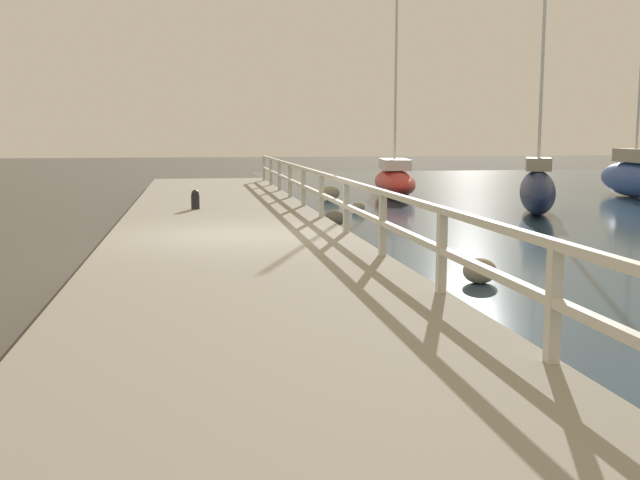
{
  "coord_description": "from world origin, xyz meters",
  "views": [
    {
      "loc": [
        -0.66,
        -13.46,
        2.15
      ],
      "look_at": [
        1.03,
        -3.46,
        0.72
      ],
      "focal_mm": 42.0,
      "sensor_mm": 36.0,
      "label": 1
    }
  ],
  "objects_px": {
    "sailboat_navy": "(537,189)",
    "sailboat_red": "(394,180)",
    "sailboat_blue": "(635,177)",
    "mooring_bollard": "(195,199)"
  },
  "relations": [
    {
      "from": "sailboat_blue",
      "to": "mooring_bollard",
      "type": "bearing_deg",
      "value": -152.84
    },
    {
      "from": "sailboat_navy",
      "to": "sailboat_red",
      "type": "relative_size",
      "value": 1.07
    },
    {
      "from": "mooring_bollard",
      "to": "sailboat_red",
      "type": "height_order",
      "value": "sailboat_red"
    },
    {
      "from": "sailboat_blue",
      "to": "sailboat_red",
      "type": "xyz_separation_m",
      "value": [
        -8.02,
        2.02,
        -0.15
      ]
    },
    {
      "from": "sailboat_navy",
      "to": "sailboat_blue",
      "type": "relative_size",
      "value": 1.31
    },
    {
      "from": "sailboat_navy",
      "to": "mooring_bollard",
      "type": "bearing_deg",
      "value": -151.75
    },
    {
      "from": "sailboat_blue",
      "to": "sailboat_red",
      "type": "relative_size",
      "value": 0.81
    },
    {
      "from": "sailboat_blue",
      "to": "sailboat_red",
      "type": "distance_m",
      "value": 8.27
    },
    {
      "from": "sailboat_navy",
      "to": "sailboat_red",
      "type": "height_order",
      "value": "sailboat_navy"
    },
    {
      "from": "sailboat_red",
      "to": "sailboat_navy",
      "type": "bearing_deg",
      "value": -61.8
    }
  ]
}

